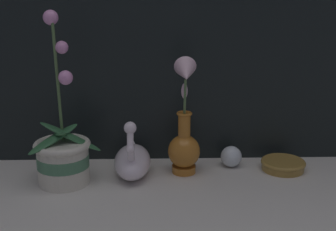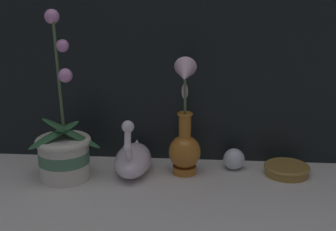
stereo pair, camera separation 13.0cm
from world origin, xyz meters
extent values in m
plane|color=beige|center=(0.00, 0.00, 0.00)|extent=(2.80, 2.80, 0.00)
cylinder|color=beige|center=(-0.31, 0.08, 0.06)|extent=(0.14, 0.14, 0.12)
cylinder|color=#477A56|center=(-0.31, 0.08, 0.07)|extent=(0.14, 0.14, 0.03)
torus|color=beige|center=(-0.31, 0.08, 0.11)|extent=(0.15, 0.15, 0.02)
cylinder|color=#4C6B3D|center=(-0.31, 0.08, 0.29)|extent=(0.01, 0.04, 0.33)
ellipsoid|color=#2D6038|center=(-0.29, 0.08, 0.13)|extent=(0.16, 0.04, 0.09)
ellipsoid|color=#2D6038|center=(-0.32, 0.11, 0.13)|extent=(0.08, 0.16, 0.06)
ellipsoid|color=#2D6038|center=(-0.33, 0.07, 0.13)|extent=(0.14, 0.13, 0.06)
sphere|color=#DB8EC6|center=(-0.32, 0.08, 0.45)|extent=(0.04, 0.04, 0.04)
sphere|color=#DB8EC6|center=(-0.30, 0.08, 0.38)|extent=(0.03, 0.03, 0.03)
sphere|color=#DB8EC6|center=(-0.29, 0.06, 0.30)|extent=(0.04, 0.04, 0.04)
ellipsoid|color=white|center=(-0.13, 0.13, 0.04)|extent=(0.10, 0.20, 0.08)
cone|color=white|center=(-0.13, 0.21, 0.05)|extent=(0.05, 0.07, 0.07)
cylinder|color=white|center=(-0.13, 0.06, 0.09)|extent=(0.02, 0.05, 0.06)
sphere|color=white|center=(-0.13, 0.04, 0.11)|extent=(0.02, 0.02, 0.02)
cylinder|color=white|center=(-0.13, 0.05, 0.14)|extent=(0.02, 0.03, 0.06)
sphere|color=white|center=(-0.13, 0.06, 0.17)|extent=(0.03, 0.03, 0.03)
cylinder|color=#B26B23|center=(0.02, 0.14, 0.01)|extent=(0.07, 0.07, 0.02)
ellipsoid|color=#B26B23|center=(0.02, 0.14, 0.07)|extent=(0.09, 0.09, 0.10)
cylinder|color=#B26B23|center=(0.02, 0.14, 0.14)|extent=(0.04, 0.04, 0.07)
torus|color=#B26B23|center=(0.02, 0.14, 0.18)|extent=(0.05, 0.05, 0.01)
cylinder|color=#567A47|center=(0.02, 0.13, 0.23)|extent=(0.01, 0.04, 0.11)
cone|color=beige|center=(0.02, 0.10, 0.30)|extent=(0.06, 0.09, 0.08)
ellipsoid|color=beige|center=(0.02, 0.13, 0.25)|extent=(0.02, 0.02, 0.04)
sphere|color=silver|center=(0.17, 0.18, 0.03)|extent=(0.06, 0.06, 0.06)
cylinder|color=olive|center=(0.32, 0.16, 0.01)|extent=(0.12, 0.12, 0.03)
torus|color=olive|center=(0.32, 0.16, 0.02)|extent=(0.13, 0.13, 0.01)
camera|label=1|loc=(-0.06, -1.12, 0.55)|focal=50.00mm
camera|label=2|loc=(0.07, -1.12, 0.55)|focal=50.00mm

